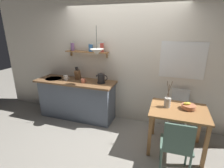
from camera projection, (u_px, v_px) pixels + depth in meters
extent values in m
plane|color=gray|center=(113.00, 131.00, 3.59)|extent=(14.00, 14.00, 0.00)
cube|color=silver|center=(131.00, 62.00, 3.68)|extent=(6.80, 0.10, 2.70)
cube|color=white|center=(182.00, 60.00, 3.28)|extent=(0.83, 0.01, 0.70)
cube|color=silver|center=(182.00, 60.00, 3.29)|extent=(0.77, 0.01, 0.64)
cube|color=slate|center=(77.00, 100.00, 4.04)|extent=(1.74, 0.52, 0.88)
cube|color=brown|center=(75.00, 81.00, 3.88)|extent=(1.83, 0.63, 0.04)
cylinder|color=#B7BABF|center=(54.00, 79.00, 4.03)|extent=(0.38, 0.38, 0.01)
cube|color=#9E6B3D|center=(87.00, 52.00, 3.77)|extent=(0.99, 0.18, 0.02)
cube|color=#99754C|center=(71.00, 53.00, 4.00)|extent=(0.02, 0.06, 0.12)
cube|color=#99754C|center=(107.00, 55.00, 3.73)|extent=(0.02, 0.06, 0.12)
cylinder|color=#7F5689|center=(72.00, 47.00, 3.85)|extent=(0.08, 0.08, 0.17)
cylinder|color=silver|center=(72.00, 43.00, 3.82)|extent=(0.08, 0.08, 0.01)
cylinder|color=#3366A3|center=(91.00, 48.00, 3.71)|extent=(0.09, 0.09, 0.16)
cylinder|color=silver|center=(91.00, 44.00, 3.69)|extent=(0.10, 0.10, 0.01)
cylinder|color=beige|center=(100.00, 48.00, 3.64)|extent=(0.11, 0.11, 0.19)
cylinder|color=silver|center=(100.00, 43.00, 3.61)|extent=(0.11, 0.11, 0.01)
cylinder|color=#BC4238|center=(101.00, 47.00, 3.63)|extent=(0.11, 0.11, 0.19)
cylinder|color=silver|center=(101.00, 43.00, 3.60)|extent=(0.11, 0.11, 0.01)
cube|color=#9E6B3D|center=(179.00, 110.00, 2.85)|extent=(0.92, 0.75, 0.03)
cube|color=#9E6B3D|center=(150.00, 136.00, 2.81)|extent=(0.06, 0.06, 0.74)
cube|color=#9E6B3D|center=(206.00, 147.00, 2.55)|extent=(0.06, 0.06, 0.74)
cube|color=#9E6B3D|center=(154.00, 117.00, 3.39)|extent=(0.06, 0.06, 0.74)
cube|color=#9E6B3D|center=(200.00, 125.00, 3.13)|extent=(0.06, 0.06, 0.74)
cube|color=#4C6B5B|center=(176.00, 144.00, 2.47)|extent=(0.45, 0.41, 0.03)
cube|color=#4C6B5B|center=(179.00, 139.00, 2.23)|extent=(0.39, 0.04, 0.42)
cylinder|color=#4C6B5B|center=(187.00, 153.00, 2.64)|extent=(0.03, 0.03, 0.45)
cylinder|color=#4C6B5B|center=(161.00, 148.00, 2.75)|extent=(0.03, 0.03, 0.45)
cylinder|color=#4C6B5B|center=(161.00, 163.00, 2.44)|extent=(0.03, 0.03, 0.45)
cube|color=silver|center=(178.00, 113.00, 3.37)|extent=(0.42, 0.46, 0.03)
cube|color=silver|center=(180.00, 99.00, 3.47)|extent=(0.34, 0.06, 0.42)
cylinder|color=silver|center=(167.00, 127.00, 3.34)|extent=(0.03, 0.03, 0.44)
cylinder|color=silver|center=(185.00, 131.00, 3.22)|extent=(0.03, 0.03, 0.44)
cylinder|color=silver|center=(169.00, 118.00, 3.66)|extent=(0.03, 0.03, 0.44)
cylinder|color=silver|center=(185.00, 121.00, 3.54)|extent=(0.03, 0.03, 0.44)
cylinder|color=#BC704C|center=(188.00, 109.00, 2.86)|extent=(0.10, 0.10, 0.01)
cylinder|color=#BC704C|center=(189.00, 107.00, 2.85)|extent=(0.23, 0.23, 0.06)
ellipsoid|color=yellow|center=(187.00, 103.00, 2.84)|extent=(0.14, 0.10, 0.04)
cylinder|color=#B7B2A8|center=(167.00, 103.00, 2.90)|extent=(0.11, 0.11, 0.17)
cylinder|color=brown|center=(168.00, 89.00, 2.83)|extent=(0.06, 0.03, 0.30)
cylinder|color=brown|center=(169.00, 91.00, 2.83)|extent=(0.01, 0.03, 0.24)
cylinder|color=brown|center=(169.00, 90.00, 2.82)|extent=(0.08, 0.02, 0.30)
cylinder|color=black|center=(101.00, 82.00, 3.71)|extent=(0.17, 0.17, 0.02)
cylinder|color=#232326|center=(101.00, 78.00, 3.68)|extent=(0.15, 0.15, 0.19)
sphere|color=black|center=(101.00, 73.00, 3.65)|extent=(0.02, 0.02, 0.02)
cone|color=#232326|center=(97.00, 76.00, 3.70)|extent=(0.04, 0.04, 0.04)
torus|color=black|center=(105.00, 78.00, 3.65)|extent=(0.12, 0.02, 0.12)
cube|color=brown|center=(78.00, 75.00, 3.92)|extent=(0.10, 0.15, 0.22)
cylinder|color=black|center=(76.00, 69.00, 3.86)|extent=(0.02, 0.03, 0.08)
cylinder|color=black|center=(77.00, 69.00, 3.85)|extent=(0.02, 0.03, 0.08)
cylinder|color=black|center=(78.00, 69.00, 3.85)|extent=(0.02, 0.03, 0.08)
cylinder|color=white|center=(66.00, 78.00, 3.90)|extent=(0.09, 0.09, 0.10)
torus|color=white|center=(68.00, 78.00, 3.88)|extent=(0.07, 0.01, 0.07)
cylinder|color=#C6664C|center=(83.00, 81.00, 3.71)|extent=(0.09, 0.09, 0.09)
torus|color=#C6664C|center=(85.00, 81.00, 3.70)|extent=(0.06, 0.01, 0.06)
cylinder|color=black|center=(97.00, 37.00, 3.25)|extent=(0.01, 0.01, 0.43)
cone|color=silver|center=(97.00, 52.00, 3.34)|extent=(0.28, 0.28, 0.11)
sphere|color=white|center=(97.00, 53.00, 3.35)|extent=(0.04, 0.04, 0.04)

